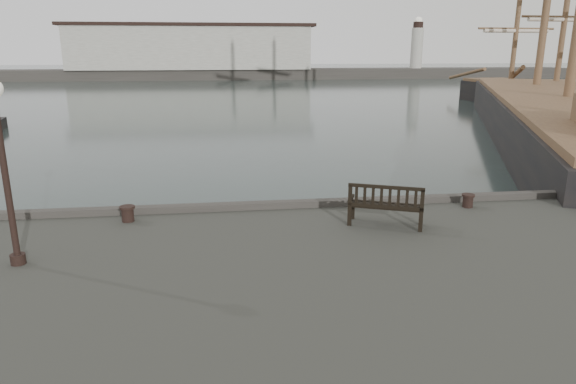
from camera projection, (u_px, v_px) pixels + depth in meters
name	position (u px, v px, depth m)	size (l,w,h in m)	color
ground	(320.00, 256.00, 14.87)	(400.00, 400.00, 0.00)	black
breakwater	(209.00, 57.00, 101.01)	(140.00, 9.50, 12.20)	#383530
bench	(385.00, 213.00, 12.65)	(1.91, 1.28, 1.04)	black
bollard_left	(128.00, 214.00, 12.98)	(0.38, 0.38, 0.40)	black
bollard_right	(468.00, 201.00, 14.17)	(0.35, 0.35, 0.37)	black
lamp_post	(1.00, 145.00, 9.79)	(0.38, 0.38, 3.83)	black
tall_ship_main	(563.00, 129.00, 33.16)	(25.38, 43.01, 32.41)	black
tall_ship_far	(553.00, 103.00, 49.68)	(7.03, 26.15, 22.18)	black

